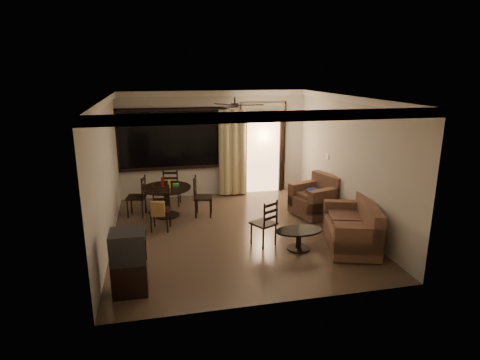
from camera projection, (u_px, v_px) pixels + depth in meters
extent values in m
plane|color=#7F6651|center=(235.00, 232.00, 8.48)|extent=(5.50, 5.50, 0.00)
plane|color=beige|center=(214.00, 144.00, 10.70)|extent=(5.00, 0.00, 5.00)
plane|color=beige|center=(275.00, 214.00, 5.52)|extent=(5.00, 0.00, 5.00)
plane|color=beige|center=(106.00, 174.00, 7.59)|extent=(0.00, 5.50, 5.50)
plane|color=beige|center=(349.00, 162.00, 8.62)|extent=(0.00, 5.50, 5.50)
plane|color=white|center=(235.00, 97.00, 7.74)|extent=(5.50, 5.50, 0.00)
cube|color=black|center=(172.00, 139.00, 10.39)|extent=(2.70, 0.04, 1.45)
cylinder|color=black|center=(175.00, 108.00, 10.12)|extent=(3.20, 0.03, 0.03)
cube|color=#FFC684|center=(263.00, 155.00, 11.03)|extent=(0.91, 0.03, 2.08)
cube|color=white|center=(327.00, 157.00, 9.64)|extent=(0.02, 0.18, 0.12)
cylinder|color=black|center=(235.00, 101.00, 7.75)|extent=(0.03, 0.03, 0.12)
cylinder|color=black|center=(235.00, 105.00, 7.77)|extent=(0.16, 0.16, 0.08)
cylinder|color=black|center=(166.00, 188.00, 9.24)|extent=(1.12, 1.12, 0.04)
cylinder|color=black|center=(167.00, 202.00, 9.33)|extent=(0.11, 0.11, 0.66)
cylinder|color=black|center=(168.00, 215.00, 9.42)|extent=(0.56, 0.56, 0.03)
cylinder|color=maroon|center=(162.00, 182.00, 9.25)|extent=(0.06, 0.06, 0.22)
cylinder|color=#D1CA16|center=(169.00, 184.00, 9.17)|extent=(0.06, 0.06, 0.18)
cube|color=#288538|center=(176.00, 185.00, 9.34)|extent=(0.14, 0.10, 0.05)
cube|color=black|center=(136.00, 197.00, 9.33)|extent=(0.50, 0.50, 0.04)
cube|color=black|center=(203.00, 197.00, 9.31)|extent=(0.50, 0.50, 0.04)
cube|color=black|center=(160.00, 210.00, 8.49)|extent=(0.50, 0.50, 0.04)
cube|color=#A47A46|center=(158.00, 209.00, 8.24)|extent=(0.29, 0.14, 0.32)
cube|color=black|center=(172.00, 188.00, 10.08)|extent=(0.50, 0.50, 0.04)
cube|color=black|center=(130.00, 276.00, 6.13)|extent=(0.53, 0.48, 0.53)
cube|color=black|center=(128.00, 246.00, 5.99)|extent=(0.53, 0.48, 0.47)
cube|color=black|center=(146.00, 245.00, 6.04)|extent=(0.02, 0.38, 0.32)
cube|color=#4E2924|center=(350.00, 235.00, 7.79)|extent=(1.28, 1.79, 0.40)
cube|color=#4E2924|center=(369.00, 219.00, 7.67)|extent=(0.66, 1.60, 0.65)
cube|color=#4E2924|center=(358.00, 240.00, 7.05)|extent=(0.87, 0.42, 0.50)
cube|color=#4E2924|center=(344.00, 212.00, 8.42)|extent=(0.87, 0.42, 0.50)
cube|color=#4E2924|center=(348.00, 223.00, 7.73)|extent=(0.99, 1.52, 0.12)
cube|color=#4E2924|center=(315.00, 205.00, 9.44)|extent=(1.15, 1.15, 0.43)
cube|color=#4E2924|center=(327.00, 188.00, 9.51)|extent=(0.48, 0.94, 0.70)
cube|color=#4E2924|center=(326.00, 201.00, 9.08)|extent=(0.93, 0.46, 0.54)
cube|color=#4E2924|center=(305.00, 192.00, 9.68)|extent=(0.93, 0.46, 0.54)
cube|color=#4E2924|center=(313.00, 195.00, 9.35)|extent=(0.83, 0.86, 0.13)
ellipsoid|color=#12194F|center=(314.00, 191.00, 9.32)|extent=(0.39, 0.32, 0.11)
ellipsoid|color=black|center=(299.00, 231.00, 7.58)|extent=(0.90, 0.54, 0.03)
cylinder|color=black|center=(299.00, 240.00, 7.63)|extent=(0.10, 0.10, 0.36)
cylinder|color=black|center=(298.00, 248.00, 7.67)|extent=(0.44, 0.44, 0.03)
cube|color=black|center=(264.00, 223.00, 7.76)|extent=(0.56, 0.56, 0.04)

